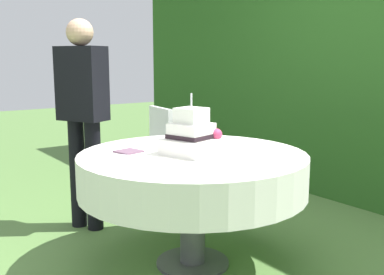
# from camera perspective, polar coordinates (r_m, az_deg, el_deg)

# --- Properties ---
(ground_plane) EXTENTS (20.00, 20.00, 0.00)m
(ground_plane) POSITION_cam_1_polar(r_m,az_deg,el_deg) (3.01, 0.08, -15.75)
(ground_plane) COLOR #547A3D
(cake_table) EXTENTS (1.42, 1.42, 0.73)m
(cake_table) POSITION_cam_1_polar(r_m,az_deg,el_deg) (2.80, 0.09, -4.46)
(cake_table) COLOR #4C4C51
(cake_table) RESTS_ON ground_plane
(wedding_cake) EXTENTS (0.36, 0.36, 0.37)m
(wedding_cake) POSITION_cam_1_polar(r_m,az_deg,el_deg) (2.73, -0.01, 0.11)
(wedding_cake) COLOR white
(wedding_cake) RESTS_ON cake_table
(serving_plate_near) EXTENTS (0.13, 0.13, 0.01)m
(serving_plate_near) POSITION_cam_1_polar(r_m,az_deg,el_deg) (2.65, -9.05, -2.56)
(serving_plate_near) COLOR white
(serving_plate_near) RESTS_ON cake_table
(serving_plate_far) EXTENTS (0.11, 0.11, 0.01)m
(serving_plate_far) POSITION_cam_1_polar(r_m,az_deg,el_deg) (3.21, 7.25, -0.35)
(serving_plate_far) COLOR white
(serving_plate_far) RESTS_ON cake_table
(napkin_stack) EXTENTS (0.16, 0.16, 0.01)m
(napkin_stack) POSITION_cam_1_polar(r_m,az_deg,el_deg) (2.82, -8.08, -1.77)
(napkin_stack) COLOR #6B4C60
(napkin_stack) RESTS_ON cake_table
(garden_chair) EXTENTS (0.45, 0.45, 0.89)m
(garden_chair) POSITION_cam_1_polar(r_m,az_deg,el_deg) (3.95, -5.31, -1.30)
(garden_chair) COLOR white
(garden_chair) RESTS_ON ground_plane
(standing_person) EXTENTS (0.41, 0.34, 1.60)m
(standing_person) POSITION_cam_1_polar(r_m,az_deg,el_deg) (3.49, -13.69, 3.44)
(standing_person) COLOR black
(standing_person) RESTS_ON ground_plane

